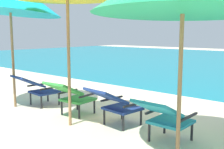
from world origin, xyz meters
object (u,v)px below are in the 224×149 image
object	(u,v)px
lounge_chair_far_right	(165,116)
lounge_chair_near_right	(115,103)
lounge_chair_far_left	(37,87)
lounge_chair_near_left	(71,95)

from	to	relation	value
lounge_chair_far_right	lounge_chair_near_right	bearing A→B (deg)	173.92
lounge_chair_far_right	lounge_chair_far_left	bearing A→B (deg)	179.26
lounge_chair_far_left	lounge_chair_near_left	world-z (taller)	same
lounge_chair_far_left	lounge_chair_near_right	distance (m)	2.07
lounge_chair_far_left	lounge_chair_near_right	xyz separation A→B (m)	(2.06, 0.06, 0.00)
lounge_chair_far_left	lounge_chair_far_right	bearing A→B (deg)	-0.74
lounge_chair_far_left	lounge_chair_far_right	size ratio (longest dim) A/B	1.04
lounge_chair_near_left	lounge_chair_near_right	world-z (taller)	same
lounge_chair_near_left	lounge_chair_far_right	bearing A→B (deg)	-1.19
lounge_chair_far_right	lounge_chair_near_left	bearing A→B (deg)	178.81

